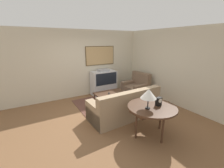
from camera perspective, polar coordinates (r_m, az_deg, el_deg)
ground_plane at (r=4.81m, az=-2.50°, el=-11.88°), size 12.00×12.00×0.00m
wall_back at (r=6.29m, az=-11.69°, el=7.53°), size 12.00×0.10×2.70m
wall_right at (r=6.01m, az=20.25°, el=6.44°), size 0.06×12.00×2.70m
area_rug at (r=5.64m, az=-1.76°, el=-7.40°), size 2.17×1.87×0.01m
tv at (r=6.47m, az=-3.18°, el=0.57°), size 1.06×0.54×1.12m
couch at (r=4.61m, az=4.93°, el=-8.79°), size 2.17×0.99×0.91m
armchair at (r=6.41m, az=9.11°, el=-1.75°), size 0.92×1.01×0.97m
coffee_table at (r=5.45m, az=-0.83°, el=-3.68°), size 1.09×0.60×0.46m
console_table at (r=3.73m, az=14.96°, el=-9.13°), size 1.16×1.16×0.77m
table_lamp at (r=3.44m, az=13.77°, el=-3.68°), size 0.36×0.36×0.47m
mantel_clock at (r=3.76m, az=17.34°, el=-6.35°), size 0.13×0.10×0.20m
remote at (r=5.32m, az=-1.17°, el=-3.55°), size 0.12×0.16×0.02m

